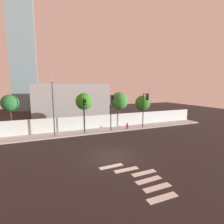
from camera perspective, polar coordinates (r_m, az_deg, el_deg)
ground_plane at (r=14.31m, az=0.10°, el=-15.08°), size 80.00×80.00×0.00m
sidewalk at (r=21.69m, az=-8.25°, el=-6.75°), size 36.00×2.40×0.15m
perimeter_wall at (r=22.68m, az=-9.09°, el=-3.57°), size 36.00×0.18×1.80m
crosswalk_marking at (r=11.53m, az=9.50°, el=-21.30°), size 3.51×4.72×0.01m
traffic_light_left at (r=23.15m, az=11.37°, el=3.06°), size 0.34×1.19×4.78m
traffic_light_center at (r=20.90m, az=-0.02°, el=2.36°), size 0.35×1.08×4.62m
traffic_light_right at (r=19.48m, az=-9.40°, el=1.19°), size 0.51×1.75×4.27m
street_lamp_curbside at (r=19.65m, az=-19.61°, el=2.94°), size 0.85×2.34×6.39m
fire_hydrant at (r=22.77m, az=5.26°, el=-4.67°), size 0.44×0.26×0.79m
roadside_tree_leftmost at (r=23.02m, az=-31.54°, el=2.59°), size 1.98×1.98×4.89m
roadside_tree_midleft at (r=23.29m, az=-9.59°, el=3.51°), size 2.29×2.29×4.95m
roadside_tree_midright at (r=25.03m, az=2.53°, el=3.80°), size 2.61×2.61×5.02m
roadside_tree_rightmost at (r=27.05m, az=10.45°, el=3.02°), size 2.39×2.39×4.45m
low_building_distant at (r=36.11m, az=-13.84°, el=4.16°), size 15.05×6.00×6.41m
tower_on_skyline at (r=48.65m, az=-28.18°, el=18.09°), size 5.81×5.00×29.46m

